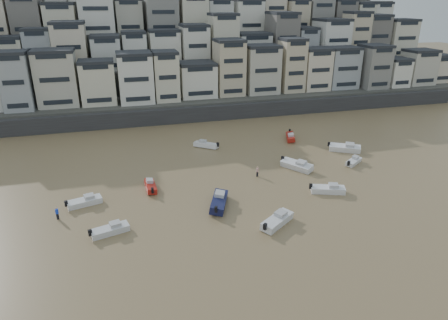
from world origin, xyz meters
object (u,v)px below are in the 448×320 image
object	(u,v)px
boat_c	(219,200)
boat_g	(345,147)
person_blue	(57,213)
boat_i	(290,136)
boat_f	(150,185)
boat_h	(206,144)
boat_j	(110,229)
person_pink	(257,171)
boat_e	(297,165)
boat_k	(84,201)
boat_d	(354,161)
boat_a	(277,219)
boat_b	(328,188)

from	to	relation	value
boat_c	boat_g	bearing A→B (deg)	-41.30
boat_c	person_blue	distance (m)	21.47
boat_g	boat_i	bearing A→B (deg)	158.72
boat_f	boat_h	xyz separation A→B (m)	(12.26, 15.65, 0.06)
boat_j	person_pink	world-z (taller)	person_pink
boat_e	boat_k	bearing A→B (deg)	-116.44
boat_f	boat_g	bearing A→B (deg)	-81.95
boat_k	person_pink	size ratio (longest dim) A/B	2.95
boat_d	person_blue	world-z (taller)	person_blue
boat_c	boat_j	world-z (taller)	boat_c
boat_k	person_blue	bearing A→B (deg)	-152.38
boat_d	person_pink	bearing A→B (deg)	147.09
boat_i	boat_j	bearing A→B (deg)	-33.46
boat_c	boat_k	bearing A→B (deg)	95.59
boat_a	person_pink	xyz separation A→B (m)	(2.63, 14.78, 0.07)
boat_h	boat_j	xyz separation A→B (m)	(-18.30, -26.77, -0.03)
boat_f	boat_h	bearing A→B (deg)	-40.04
boat_b	boat_d	xyz separation A→B (m)	(9.86, 8.78, -0.13)
boat_e	boat_b	bearing A→B (deg)	-28.40
boat_a	boat_c	world-z (taller)	boat_c
boat_e	boat_j	distance (m)	33.12
boat_b	person_pink	size ratio (longest dim) A/B	3.13
boat_c	boat_h	world-z (taller)	boat_c
boat_a	boat_d	world-z (taller)	boat_a
boat_d	boat_c	bearing A→B (deg)	163.30
boat_a	person_blue	distance (m)	28.72
boat_c	person_blue	bearing A→B (deg)	105.93
boat_c	boat_i	world-z (taller)	boat_c
boat_c	boat_k	size ratio (longest dim) A/B	1.27
boat_b	boat_f	xyz separation A→B (m)	(-25.43, 8.18, -0.08)
boat_f	person_blue	distance (m)	13.88
boat_h	boat_i	size ratio (longest dim) A/B	0.98
boat_b	boat_k	bearing A→B (deg)	-169.05
boat_k	person_pink	xyz separation A→B (m)	(26.67, 2.75, 0.17)
boat_i	boat_b	bearing A→B (deg)	9.13
boat_h	boat_i	distance (m)	17.73
boat_a	boat_k	distance (m)	26.88
boat_d	boat_k	size ratio (longest dim) A/B	0.88
boat_d	person_pink	world-z (taller)	person_pink
boat_j	person_pink	xyz separation A→B (m)	(23.29, 11.26, 0.18)
boat_a	boat_e	world-z (taller)	boat_e
boat_e	person_pink	size ratio (longest dim) A/B	3.51
boat_d	person_blue	distance (m)	48.37
boat_j	boat_c	bearing A→B (deg)	-3.04
boat_b	boat_g	bearing A→B (deg)	71.64
boat_b	boat_c	distance (m)	16.74
boat_d	boat_f	world-z (taller)	boat_f
boat_c	boat_d	world-z (taller)	boat_c
boat_j	boat_k	xyz separation A→B (m)	(-3.38, 8.51, 0.01)
boat_c	boat_k	xyz separation A→B (m)	(-18.11, 5.26, -0.19)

